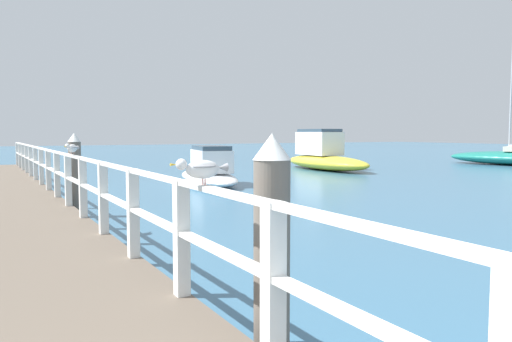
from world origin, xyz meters
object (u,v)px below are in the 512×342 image
(dock_piling_near, at_px, (272,258))
(seagull_background, at_px, (72,148))
(boat_2, at_px, (209,171))
(dock_piling_far, at_px, (75,175))
(boat_0, at_px, (324,156))
(seagull_foreground, at_px, (202,168))

(dock_piling_near, relative_size, seagull_background, 4.73)
(dock_piling_near, xyz_separation_m, boat_2, (5.63, 13.92, -0.49))
(dock_piling_near, height_order, dock_piling_far, same)
(seagull_background, distance_m, boat_0, 18.25)
(dock_piling_far, bearing_deg, seagull_foreground, -92.68)
(seagull_foreground, height_order, boat_2, seagull_foreground)
(seagull_foreground, xyz_separation_m, seagull_background, (0.00, 6.18, 0.00))
(dock_piling_near, xyz_separation_m, seagull_background, (-0.39, 6.61, 0.67))
(seagull_foreground, distance_m, boat_2, 14.81)
(boat_2, bearing_deg, dock_piling_far, 54.19)
(dock_piling_far, xyz_separation_m, seagull_foreground, (-0.39, -8.28, 0.67))
(dock_piling_near, xyz_separation_m, seagull_foreground, (-0.39, 0.43, 0.67))
(seagull_foreground, bearing_deg, dock_piling_near, -135.90)
(seagull_foreground, height_order, seagull_background, same)
(seagull_foreground, bearing_deg, seagull_background, 2.20)
(dock_piling_far, xyz_separation_m, seagull_background, (-0.39, -2.11, 0.67))
(dock_piling_near, height_order, boat_0, boat_0)
(seagull_foreground, relative_size, seagull_background, 1.17)
(dock_piling_near, relative_size, boat_0, 0.28)
(seagull_foreground, xyz_separation_m, boat_2, (6.01, 13.49, -1.16))
(dock_piling_near, distance_m, seagull_foreground, 0.89)
(seagull_foreground, distance_m, boat_0, 22.59)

